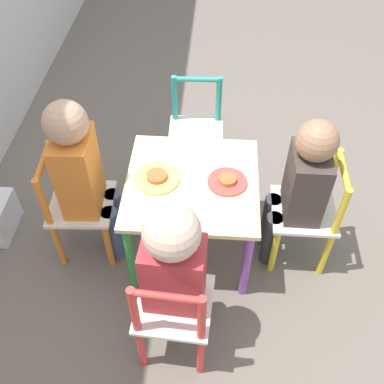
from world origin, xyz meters
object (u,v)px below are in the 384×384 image
Objects in this scene: kids_table at (192,193)px; plate_front at (227,181)px; chair_teal at (196,133)px; child_front at (301,184)px; chair_orange at (77,207)px; chair_yellow at (308,214)px; chair_red at (173,313)px; child_back at (82,171)px; child_left at (175,266)px; plate_back at (157,178)px.

plate_front is (-0.00, -0.14, 0.08)m from kids_table.
chair_teal is 0.67m from child_front.
chair_orange is (-0.02, 0.48, -0.09)m from kids_table.
chair_yellow is 1.00× the size of chair_orange.
chair_red is 0.54m from plate_front.
child_back reaches higher than chair_orange.
chair_teal is at bearing -137.91° from child_front.
child_left is (-0.40, -0.45, 0.20)m from chair_orange.
chair_teal is 0.92m from child_left.
chair_orange is 0.70× the size of child_left.
plate_front reaches higher than kids_table.
child_back is at bearing 92.24° from plate_front.
plate_back is at bearing -89.94° from child_front.
child_front reaches higher than plate_back.
chair_yellow reaches higher than plate_back.
chair_orange is 0.63m from child_left.
chair_red is 1.00× the size of chair_teal.
child_front is at bearing -133.08° from child_left.
chair_orange is 0.38m from plate_back.
plate_front is (0.00, 0.28, -0.01)m from child_front.
child_back reaches higher than child_left.
child_front is (-0.00, -0.42, 0.08)m from kids_table.
chair_yellow and chair_teal have the same top height.
kids_table is 0.70× the size of child_left.
chair_yellow is 0.69m from chair_teal.
chair_red is 0.21m from child_left.
chair_yellow is (-0.00, -0.48, -0.09)m from kids_table.
plate_front is at bearing -90.10° from chair_yellow.
plate_front is at bearing -90.00° from plate_back.
child_front is (0.48, -0.45, 0.17)m from chair_red.
child_front is at bearing -49.71° from chair_teal.
chair_red reaches higher than kids_table.
chair_red is 0.68m from child_front.
chair_red is at bearing -43.10° from child_front.
chair_orange is 0.69m from chair_teal.
chair_orange is 0.64m from plate_front.
child_back reaches higher than plate_back.
plate_back is (-0.48, 0.12, 0.17)m from chair_teal.
chair_red is at bearing -92.70° from chair_teal.
chair_orange is at bearing -88.27° from child_front.
chair_yellow is 3.40× the size of plate_front.
child_front is 0.84m from child_back.
plate_back is at bearing -88.81° from chair_orange.
chair_red is at bearing 176.14° from kids_table.
child_left is at bearing 176.14° from kids_table.
plate_back is (0.42, 0.11, -0.03)m from child_left.
child_left is 0.45m from plate_front.
child_back is (0.46, 0.39, 0.21)m from chair_red.
chair_yellow is 0.70× the size of child_left.
child_front is 0.56m from plate_back.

